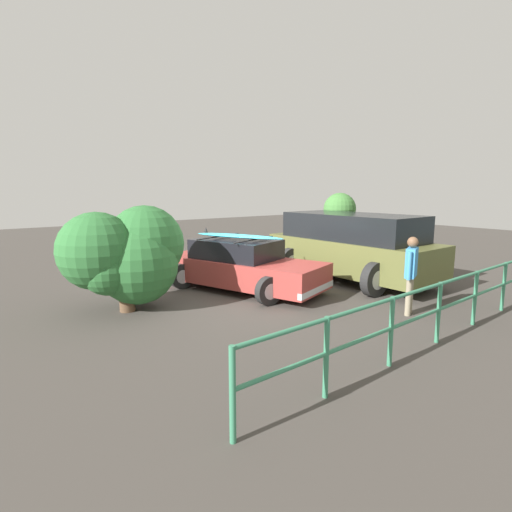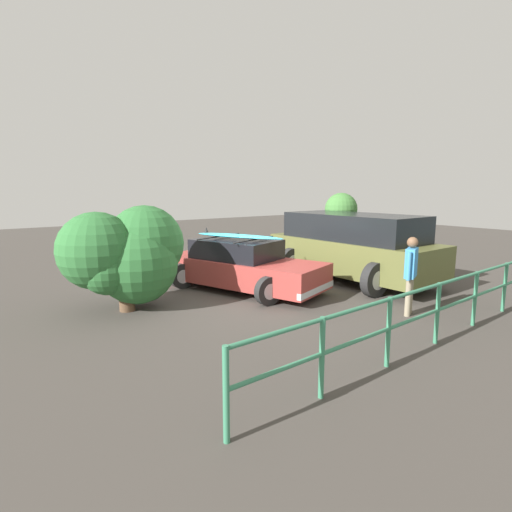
{
  "view_description": "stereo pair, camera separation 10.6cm",
  "coord_description": "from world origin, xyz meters",
  "views": [
    {
      "loc": [
        5.69,
        7.96,
        2.57
      ],
      "look_at": [
        -0.13,
        0.39,
        0.95
      ],
      "focal_mm": 28.0,
      "sensor_mm": 36.0,
      "label": 1
    },
    {
      "loc": [
        5.61,
        8.02,
        2.57
      ],
      "look_at": [
        -0.13,
        0.39,
        0.95
      ],
      "focal_mm": 28.0,
      "sensor_mm": 36.0,
      "label": 2
    }
  ],
  "objects": [
    {
      "name": "suv_car",
      "position": [
        -3.17,
        0.81,
        0.98
      ],
      "size": [
        2.83,
        5.08,
        1.88
      ],
      "color": "brown",
      "rests_on": "ground"
    },
    {
      "name": "person_bystander",
      "position": [
        -1.65,
        3.58,
        0.97
      ],
      "size": [
        0.58,
        0.35,
        1.61
      ],
      "color": "gray",
      "rests_on": "ground"
    },
    {
      "name": "bush_near_left",
      "position": [
        2.78,
        -0.32,
        1.18
      ],
      "size": [
        2.67,
        1.87,
        2.21
      ],
      "color": "brown",
      "rests_on": "ground"
    },
    {
      "name": "sedan_car",
      "position": [
        -0.12,
        -0.25,
        0.62
      ],
      "size": [
        3.05,
        4.62,
        1.57
      ],
      "color": "#9E3833",
      "rests_on": "ground"
    },
    {
      "name": "railing_fence",
      "position": [
        -0.63,
        4.74,
        0.69
      ],
      "size": [
        8.57,
        0.34,
        1.05
      ],
      "color": "#387F5B",
      "rests_on": "ground"
    },
    {
      "name": "bush_near_right",
      "position": [
        -4.57,
        -0.6,
        1.35
      ],
      "size": [
        1.52,
        1.46,
        2.43
      ],
      "color": "brown",
      "rests_on": "ground"
    },
    {
      "name": "ground_plane",
      "position": [
        0.0,
        0.0,
        -0.01
      ],
      "size": [
        44.0,
        44.0,
        0.02
      ],
      "primitive_type": "cube",
      "color": "#423D38",
      "rests_on": "ground"
    }
  ]
}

